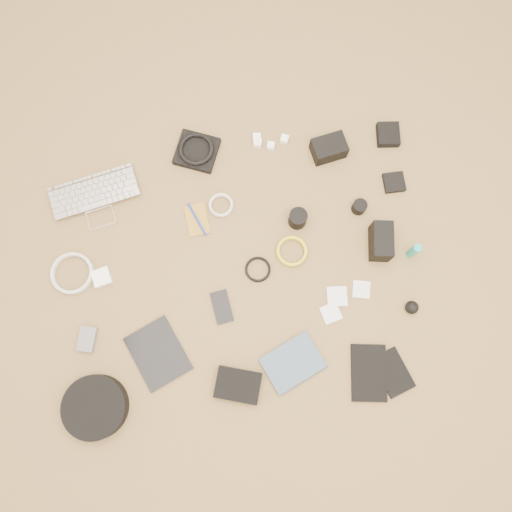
{
  "coord_description": "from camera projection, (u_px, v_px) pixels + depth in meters",
  "views": [
    {
      "loc": [
        -0.0,
        -0.37,
        1.85
      ],
      "look_at": [
        0.04,
        0.03,
        0.02
      ],
      "focal_mm": 35.0,
      "sensor_mm": 36.0,
      "label": 1
    }
  ],
  "objects": [
    {
      "name": "charger_d",
      "position": [
        271.0,
        146.0,
        1.98
      ],
      "size": [
        0.04,
        0.04,
        0.03
      ],
      "primitive_type": "cube",
      "rotation": [
        0.0,
        0.0,
        -0.33
      ],
      "color": "white",
      "rests_on": "ground"
    },
    {
      "name": "lens_cleaner",
      "position": [
        414.0,
        251.0,
        1.84
      ],
      "size": [
        0.04,
        0.04,
        0.1
      ],
      "primitive_type": "cylinder",
      "rotation": [
        0.0,
        0.0,
        -0.36
      ],
      "color": "teal",
      "rests_on": "ground"
    },
    {
      "name": "notebook_black_b",
      "position": [
        393.0,
        372.0,
        1.79
      ],
      "size": [
        0.15,
        0.18,
        0.01
      ],
      "primitive_type": "cube",
      "rotation": [
        0.0,
        0.0,
        0.34
      ],
      "color": "black",
      "rests_on": "ground"
    },
    {
      "name": "charger_b",
      "position": [
        257.0,
        138.0,
        1.98
      ],
      "size": [
        0.03,
        0.03,
        0.03
      ],
      "primitive_type": "cube",
      "rotation": [
        0.0,
        0.0,
        -0.1
      ],
      "color": "white",
      "rests_on": "ground"
    },
    {
      "name": "lens_a",
      "position": [
        298.0,
        219.0,
        1.89
      ],
      "size": [
        0.08,
        0.08,
        0.07
      ],
      "primitive_type": "cylinder",
      "rotation": [
        0.0,
        0.0,
        0.15
      ],
      "color": "black",
      "rests_on": "ground"
    },
    {
      "name": "lens_b",
      "position": [
        359.0,
        207.0,
        1.91
      ],
      "size": [
        0.06,
        0.06,
        0.05
      ],
      "primitive_type": "cylinder",
      "rotation": [
        0.0,
        0.0,
        0.16
      ],
      "color": "black",
      "rests_on": "ground"
    },
    {
      "name": "flash",
      "position": [
        381.0,
        241.0,
        1.85
      ],
      "size": [
        0.09,
        0.14,
        0.1
      ],
      "primitive_type": "cube",
      "rotation": [
        0.0,
        0.0,
        -0.15
      ],
      "color": "black",
      "rests_on": "ground"
    },
    {
      "name": "lens_pouch",
      "position": [
        388.0,
        135.0,
        1.98
      ],
      "size": [
        0.09,
        0.11,
        0.03
      ],
      "primitive_type": "cube",
      "rotation": [
        0.0,
        0.0,
        -0.1
      ],
      "color": "black",
      "rests_on": "ground"
    },
    {
      "name": "cable_white_b",
      "position": [
        73.0,
        274.0,
        1.87
      ],
      "size": [
        0.21,
        0.21,
        0.01
      ],
      "primitive_type": "torus",
      "rotation": [
        0.0,
        0.0,
        0.4
      ],
      "color": "silver",
      "rests_on": "ground"
    },
    {
      "name": "dslr_camera",
      "position": [
        329.0,
        148.0,
        1.95
      ],
      "size": [
        0.14,
        0.11,
        0.07
      ],
      "primitive_type": "cube",
      "rotation": [
        0.0,
        0.0,
        0.2
      ],
      "color": "black",
      "rests_on": "ground"
    },
    {
      "name": "filter_case_left",
      "position": [
        331.0,
        313.0,
        1.84
      ],
      "size": [
        0.08,
        0.08,
        0.01
      ],
      "primitive_type": "cube",
      "rotation": [
        0.0,
        0.0,
        0.26
      ],
      "color": "silver",
      "rests_on": "ground"
    },
    {
      "name": "laptop",
      "position": [
        98.0,
        204.0,
        1.92
      ],
      "size": [
        0.38,
        0.3,
        0.03
      ],
      "primitive_type": "imported",
      "rotation": [
        0.0,
        0.0,
        0.2
      ],
      "color": "#BABBBF",
      "rests_on": "ground"
    },
    {
      "name": "headphones",
      "position": [
        196.0,
        149.0,
        1.95
      ],
      "size": [
        0.17,
        0.17,
        0.02
      ],
      "primitive_type": "torus",
      "rotation": [
        0.0,
        0.0,
        0.26
      ],
      "color": "black",
      "rests_on": "headphone_pouch"
    },
    {
      "name": "cable_black",
      "position": [
        258.0,
        270.0,
        1.88
      ],
      "size": [
        0.11,
        0.11,
        0.01
      ],
      "primitive_type": "torus",
      "rotation": [
        0.0,
        0.0,
        0.15
      ],
      "color": "black",
      "rests_on": "ground"
    },
    {
      "name": "room_shell",
      "position": [
        225.0,
        82.0,
        0.66
      ],
      "size": [
        4.04,
        4.04,
        2.58
      ],
      "color": "olive",
      "rests_on": "ground"
    },
    {
      "name": "pen_blue",
      "position": [
        197.0,
        219.0,
        1.91
      ],
      "size": [
        0.06,
        0.14,
        0.01
      ],
      "primitive_type": "cylinder",
      "rotation": [
        1.57,
        0.0,
        0.4
      ],
      "color": "#1525AC",
      "rests_on": "notebook_olive"
    },
    {
      "name": "air_blower",
      "position": [
        412.0,
        307.0,
        1.83
      ],
      "size": [
        0.06,
        0.06,
        0.05
      ],
      "primitive_type": "sphere",
      "rotation": [
        0.0,
        0.0,
        0.36
      ],
      "color": "black",
      "rests_on": "ground"
    },
    {
      "name": "card_reader",
      "position": [
        394.0,
        182.0,
        1.95
      ],
      "size": [
        0.08,
        0.08,
        0.02
      ],
      "primitive_type": "cube",
      "rotation": [
        0.0,
        0.0,
        0.01
      ],
      "color": "black",
      "rests_on": "ground"
    },
    {
      "name": "paperback",
      "position": [
        304.0,
        381.0,
        1.78
      ],
      "size": [
        0.25,
        0.22,
        0.02
      ],
      "primitive_type": "imported",
      "rotation": [
        0.0,
        0.0,
        1.99
      ],
      "color": "#3C5066",
      "rests_on": "ground"
    },
    {
      "name": "charger_a",
      "position": [
        258.0,
        143.0,
        1.98
      ],
      "size": [
        0.04,
        0.04,
        0.03
      ],
      "primitive_type": "cube",
      "rotation": [
        0.0,
        0.0,
        -0.28
      ],
      "color": "white",
      "rests_on": "ground"
    },
    {
      "name": "drive_case",
      "position": [
        238.0,
        385.0,
        1.77
      ],
      "size": [
        0.18,
        0.15,
        0.04
      ],
      "primitive_type": "cube",
      "rotation": [
        0.0,
        0.0,
        -0.29
      ],
      "color": "black",
      "rests_on": "ground"
    },
    {
      "name": "cable_yellow",
      "position": [
        292.0,
        252.0,
        1.89
      ],
      "size": [
        0.14,
        0.14,
        0.01
      ],
      "primitive_type": "torus",
      "rotation": [
        0.0,
        0.0,
        0.23
      ],
      "color": "gold",
      "rests_on": "ground"
    },
    {
      "name": "tablet",
      "position": [
        158.0,
        353.0,
        1.81
      ],
      "size": [
        0.25,
        0.27,
        0.01
      ],
      "primitive_type": "cube",
      "rotation": [
        0.0,
        0.0,
        0.42
      ],
      "color": "black",
      "rests_on": "ground"
    },
    {
      "name": "filter_case_mid",
      "position": [
        337.0,
        296.0,
        1.85
      ],
      "size": [
        0.08,
        0.08,
        0.01
      ],
      "primitive_type": "cube",
      "rotation": [
        0.0,
        0.0,
        -0.08
      ],
      "color": "silver",
      "rests_on": "ground"
    },
    {
      "name": "charger_c",
      "position": [
        284.0,
        139.0,
        1.98
      ],
      "size": [
        0.04,
        0.04,
        0.03
      ],
      "primitive_type": "cube",
      "rotation": [
        0.0,
        0.0,
        -0.42
      ],
      "color": "white",
      "rests_on": "ground"
    },
    {
      "name": "filter_case_right",
      "position": [
        361.0,
        289.0,
        1.86
      ],
      "size": [
        0.08,
        0.08,
        0.01
      ],
      "primitive_type": "cube",
      "rotation": [
        0.0,
        0.0,
        -0.21
      ],
      "color": "silver",
      "rests_on": "ground"
    },
    {
      "name": "cable_white_a",
      "position": [
        221.0,
        206.0,
        1.93
      ],
      "size": [
        0.11,
        0.11,
        0.01
      ],
      "primitive_type": "torus",
      "rotation": [
        0.0,
        0.0,
        0.17
      ],
      "color": "silver",
      "rests_on": "ground"
    },
    {
      "name": "notebook_olive",
      "position": [
        197.0,
        220.0,
        1.92
      ],
      "size": [
        0.09,
        0.13,
        0.01
      ],
      "primitive_type": "cube",
      "rotation": [
        0.0,
        0.0,
        0.11
      ],
      "color": "olive",
      "rests_on": "ground"
    },
    {
      "name": "battery_charger",
      "position": [
        87.0,
        339.0,
        1.81
      ],
      "size": [
        0.08,
        0.1,
        0.03
      ],
      "primitive_type": "cube",
      "rotation": [
        0.0,
        0.0,
        -0.26
      ],
      "color": "slate",
      "rests_on": "ground"
    },
    {
      "name": "headphone_pouch",
      "position": [
        197.0,
        151.0,
        1.97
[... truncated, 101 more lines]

